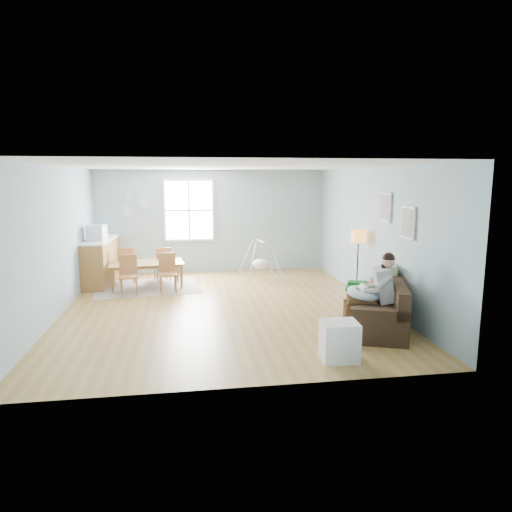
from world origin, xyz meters
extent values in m
cube|color=olive|center=(0.00, 0.00, -0.04)|extent=(8.40, 9.40, 0.08)
cube|color=white|center=(0.00, 0.00, 3.00)|extent=(8.40, 9.40, 0.60)
cube|color=#8FB0BC|center=(0.00, 4.66, 1.35)|extent=(8.40, 0.08, 3.90)
cube|color=#8FB0BC|center=(0.00, -4.66, 1.35)|extent=(8.40, 0.08, 3.90)
cube|color=#8FB0BC|center=(4.16, 0.00, 1.35)|extent=(0.08, 9.40, 3.90)
cube|color=white|center=(-0.60, 3.47, 1.65)|extent=(1.32, 0.06, 1.62)
cube|color=white|center=(-0.60, 3.44, 1.65)|extent=(1.20, 0.02, 1.50)
cube|color=white|center=(-0.60, 3.43, 1.65)|extent=(1.20, 0.03, 0.04)
cube|color=white|center=(-0.60, 3.43, 1.65)|extent=(0.04, 0.03, 1.50)
cube|color=white|center=(2.97, -1.50, 1.75)|extent=(0.04, 0.44, 0.54)
cube|color=slate|center=(2.94, -1.50, 1.75)|extent=(0.01, 0.36, 0.46)
cube|color=white|center=(2.97, -0.60, 1.95)|extent=(0.04, 0.44, 0.54)
cube|color=slate|center=(2.94, -0.60, 1.95)|extent=(0.01, 0.36, 0.46)
cylinder|color=#A7C3C9|center=(-2.10, 3.47, 2.05)|extent=(0.24, 0.02, 0.24)
cylinder|color=#A7C3C9|center=(-1.75, 3.47, 1.85)|extent=(0.26, 0.02, 0.26)
cylinder|color=#A7C3C9|center=(-2.15, 3.47, 1.65)|extent=(0.28, 0.02, 0.28)
cube|color=black|center=(2.45, -1.55, 0.20)|extent=(1.51, 2.20, 0.40)
cube|color=black|center=(2.77, -1.67, 0.61)|extent=(0.88, 1.96, 0.41)
cube|color=black|center=(2.13, -2.41, 0.48)|extent=(0.88, 0.48, 0.15)
cube|color=black|center=(2.77, -0.69, 0.48)|extent=(0.88, 0.48, 0.15)
cube|color=#166127|center=(2.66, -0.91, 0.52)|extent=(1.17, 1.09, 0.04)
cube|color=tan|center=(2.88, -1.15, 0.74)|extent=(0.25, 0.49, 0.48)
cube|color=gray|center=(2.44, -1.84, 0.79)|extent=(0.43, 0.49, 0.57)
sphere|color=tan|center=(2.49, -1.85, 1.17)|extent=(0.21, 0.21, 0.21)
sphere|color=black|center=(2.49, -1.85, 1.21)|extent=(0.20, 0.20, 0.20)
cylinder|color=#3B2615|center=(2.07, -1.86, 0.52)|extent=(0.47, 0.26, 0.15)
cylinder|color=#3B2615|center=(2.13, -1.65, 0.52)|extent=(0.47, 0.26, 0.15)
cylinder|color=#3B2615|center=(1.87, -1.80, 0.25)|extent=(0.12, 0.12, 0.50)
cylinder|color=#3B2615|center=(1.92, -1.60, 0.25)|extent=(0.12, 0.12, 0.50)
cube|color=black|center=(1.80, -1.79, 0.04)|extent=(0.25, 0.15, 0.08)
cube|color=black|center=(1.85, -1.58, 0.04)|extent=(0.25, 0.15, 0.08)
torus|color=silver|center=(2.14, -1.75, 0.64)|extent=(0.73, 0.72, 0.22)
cylinder|color=silver|center=(2.14, -1.75, 0.71)|extent=(0.16, 0.29, 0.12)
sphere|color=tan|center=(2.19, -1.59, 0.72)|extent=(0.10, 0.10, 0.10)
cube|color=white|center=(2.56, -1.38, 0.67)|extent=(0.28, 0.30, 0.34)
sphere|color=tan|center=(2.59, -1.39, 0.91)|extent=(0.16, 0.16, 0.16)
sphere|color=black|center=(2.59, -1.39, 0.94)|extent=(0.16, 0.16, 0.16)
cylinder|color=#D73466|center=(2.33, -1.38, 0.52)|extent=(0.30, 0.16, 0.09)
cylinder|color=#D73466|center=(2.36, -1.25, 0.52)|extent=(0.30, 0.16, 0.09)
cylinder|color=#D73466|center=(2.20, -1.34, 0.36)|extent=(0.07, 0.07, 0.28)
cylinder|color=#D73466|center=(2.24, -1.22, 0.36)|extent=(0.07, 0.07, 0.28)
cylinder|color=black|center=(2.80, 0.24, 0.01)|extent=(0.25, 0.25, 0.03)
cylinder|color=black|center=(2.80, 0.24, 0.63)|extent=(0.03, 0.03, 1.27)
cylinder|color=orange|center=(2.80, 0.24, 1.31)|extent=(0.29, 0.29, 0.25)
cube|color=white|center=(1.36, -2.86, 0.27)|extent=(0.52, 0.47, 0.54)
cube|color=black|center=(1.15, -2.84, 0.27)|extent=(0.05, 0.37, 0.43)
cube|color=gray|center=(-1.60, 1.87, 0.01)|extent=(2.51, 2.04, 0.01)
imported|color=brown|center=(-1.60, 1.87, 0.29)|extent=(1.76, 1.12, 0.58)
cube|color=brown|center=(-1.92, 1.18, 0.42)|extent=(0.43, 0.43, 0.04)
cube|color=brown|center=(-1.94, 1.35, 0.65)|extent=(0.37, 0.08, 0.43)
cylinder|color=brown|center=(-2.06, 1.01, 0.21)|extent=(0.04, 0.04, 0.42)
cylinder|color=brown|center=(-1.75, 1.04, 0.21)|extent=(0.04, 0.04, 0.42)
cylinder|color=brown|center=(-2.09, 1.32, 0.21)|extent=(0.04, 0.04, 0.42)
cylinder|color=brown|center=(-1.78, 1.35, 0.21)|extent=(0.04, 0.04, 0.42)
cube|color=brown|center=(-1.10, 1.29, 0.42)|extent=(0.43, 0.43, 0.04)
cube|color=brown|center=(-1.12, 1.47, 0.65)|extent=(0.37, 0.08, 0.43)
cylinder|color=brown|center=(-1.24, 1.12, 0.21)|extent=(0.04, 0.04, 0.42)
cylinder|color=brown|center=(-0.93, 1.15, 0.21)|extent=(0.04, 0.04, 0.42)
cylinder|color=brown|center=(-1.28, 1.43, 0.21)|extent=(0.04, 0.04, 0.42)
cylinder|color=brown|center=(-0.96, 1.47, 0.21)|extent=(0.04, 0.04, 0.42)
cube|color=brown|center=(-2.10, 2.45, 0.42)|extent=(0.40, 0.40, 0.04)
cube|color=brown|center=(-2.09, 2.27, 0.66)|extent=(0.38, 0.04, 0.43)
cylinder|color=brown|center=(-1.94, 2.61, 0.21)|extent=(0.04, 0.04, 0.42)
cylinder|color=brown|center=(-2.26, 2.61, 0.21)|extent=(0.04, 0.04, 0.42)
cylinder|color=brown|center=(-1.93, 2.29, 0.21)|extent=(0.04, 0.04, 0.42)
cylinder|color=brown|center=(-2.25, 2.29, 0.21)|extent=(0.04, 0.04, 0.42)
cube|color=brown|center=(-1.28, 2.56, 0.40)|extent=(0.46, 0.46, 0.04)
cube|color=brown|center=(-1.24, 2.40, 0.63)|extent=(0.36, 0.13, 0.41)
cylinder|color=brown|center=(-1.17, 2.75, 0.20)|extent=(0.04, 0.04, 0.40)
cylinder|color=brown|center=(-1.47, 2.67, 0.20)|extent=(0.04, 0.04, 0.40)
cylinder|color=brown|center=(-1.09, 2.46, 0.20)|extent=(0.04, 0.04, 0.40)
cylinder|color=brown|center=(-1.39, 2.38, 0.20)|extent=(0.04, 0.04, 0.40)
cube|color=brown|center=(-2.70, 2.50, 0.52)|extent=(0.61, 1.90, 1.04)
cube|color=white|center=(-2.70, 2.50, 1.05)|extent=(0.65, 1.94, 0.04)
cube|color=silver|center=(-2.70, 2.13, 1.25)|extent=(0.44, 0.42, 0.36)
cube|color=black|center=(-2.87, 2.17, 1.25)|extent=(0.07, 0.30, 0.26)
cylinder|color=silver|center=(1.09, 2.19, 0.98)|extent=(0.11, 0.55, 0.04)
ellipsoid|color=beige|center=(1.09, 2.19, 0.42)|extent=(0.40, 0.40, 0.24)
cylinder|color=silver|center=(1.09, 2.19, 0.70)|extent=(0.01, 0.01, 0.44)
cylinder|color=silver|center=(0.83, 1.84, 0.50)|extent=(0.30, 0.39, 0.97)
cylinder|color=silver|center=(1.44, 1.92, 0.50)|extent=(0.38, 0.31, 0.97)
cylinder|color=silver|center=(0.74, 2.46, 0.50)|extent=(0.38, 0.31, 0.97)
cylinder|color=silver|center=(1.36, 2.54, 0.50)|extent=(0.30, 0.39, 0.97)
camera|label=1|loc=(-0.68, -8.59, 2.48)|focal=32.00mm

